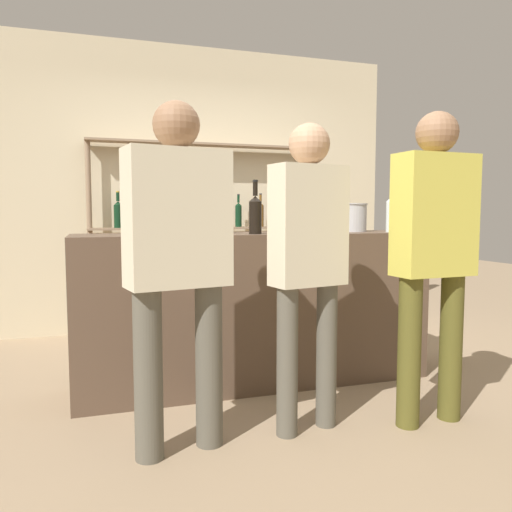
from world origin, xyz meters
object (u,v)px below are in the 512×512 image
counter_bottle_0 (211,214)px  customer_right (434,243)px  counter_bottle_2 (391,213)px  counter_bottle_1 (313,214)px  counter_bottle_3 (209,212)px  ice_bucket (352,217)px  customer_center (308,251)px  counter_bottle_4 (255,213)px  customer_left (178,252)px  wine_glass (183,216)px

counter_bottle_0 → customer_right: 1.44m
customer_right → counter_bottle_2: bearing=-20.5°
counter_bottle_1 → counter_bottle_3: 0.74m
ice_bucket → customer_center: size_ratio=0.14×
counter_bottle_4 → customer_left: bearing=-130.5°
counter_bottle_3 → customer_left: size_ratio=0.22×
counter_bottle_2 → customer_center: 1.17m
counter_bottle_3 → counter_bottle_4: 0.30m
counter_bottle_4 → wine_glass: (-0.48, -0.04, -0.01)m
counter_bottle_3 → counter_bottle_4: size_ratio=1.07×
customer_center → customer_left: (-0.68, -0.03, 0.01)m
counter_bottle_2 → wine_glass: (-1.48, -0.04, -0.01)m
counter_bottle_3 → customer_center: (0.36, -0.77, -0.21)m
wine_glass → customer_center: size_ratio=0.10×
counter_bottle_3 → customer_right: bearing=-40.1°
counter_bottle_0 → customer_left: size_ratio=0.20×
counter_bottle_0 → ice_bucket: bearing=-2.1°
counter_bottle_4 → customer_center: bearing=-84.0°
ice_bucket → counter_bottle_1: bearing=-166.3°
counter_bottle_1 → counter_bottle_4: size_ratio=0.95×
counter_bottle_2 → counter_bottle_4: 1.00m
ice_bucket → customer_right: customer_right is taller
ice_bucket → customer_left: size_ratio=0.14×
counter_bottle_1 → counter_bottle_4: 0.46m
counter_bottle_3 → wine_glass: size_ratio=2.36×
counter_bottle_1 → wine_glass: counter_bottle_1 is taller
counter_bottle_1 → customer_left: bearing=-142.4°
counter_bottle_3 → wine_glass: (-0.19, -0.12, -0.02)m
counter_bottle_0 → customer_right: customer_right is taller
wine_glass → ice_bucket: ice_bucket is taller
ice_bucket → customer_left: bearing=-147.3°
wine_glass → customer_right: (1.24, -0.76, -0.15)m
counter_bottle_1 → wine_glass: bearing=-171.2°
counter_bottle_4 → customer_left: 0.96m
counter_bottle_3 → ice_bucket: bearing=5.5°
customer_left → counter_bottle_4: bearing=-51.6°
counter_bottle_4 → customer_left: size_ratio=0.21×
wine_glass → counter_bottle_2: bearing=1.4°
counter_bottle_4 → customer_left: customer_left is taller
counter_bottle_1 → customer_center: bearing=-115.6°
counter_bottle_4 → customer_right: (0.76, -0.80, -0.16)m
counter_bottle_2 → counter_bottle_3: 1.29m
ice_bucket → customer_right: 1.00m
ice_bucket → counter_bottle_0: bearing=177.9°
wine_glass → counter_bottle_0: bearing=48.3°
counter_bottle_0 → counter_bottle_2: 1.27m
counter_bottle_2 → wine_glass: 1.48m
customer_center → counter_bottle_4: bearing=-5.7°
wine_glass → customer_center: (0.55, -0.64, -0.18)m
customer_right → customer_left: 1.37m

